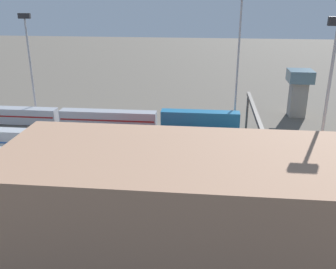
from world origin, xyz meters
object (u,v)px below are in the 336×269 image
object	(u,v)px
signal_gantry	(255,117)
control_tower	(299,89)
train_on_track_3	(26,139)
light_mast_1	(329,88)
maintenance_shed	(213,208)
train_on_track_0	(99,118)
train_on_track_5	(137,166)
light_mast_2	(239,47)
light_mast_0	(29,54)

from	to	relation	value
signal_gantry	control_tower	distance (m)	29.32
control_tower	train_on_track_3	bearing A→B (deg)	25.57
train_on_track_3	light_mast_1	bearing A→B (deg)	166.20
maintenance_shed	train_on_track_0	bearing A→B (deg)	-59.56
train_on_track_0	maintenance_shed	xyz separation A→B (m)	(-26.54, 45.17, 4.63)
train_on_track_5	maintenance_shed	distance (m)	24.33
train_on_track_0	train_on_track_3	bearing A→B (deg)	53.55
train_on_track_3	maintenance_shed	size ratio (longest dim) A/B	1.35
train_on_track_0	signal_gantry	bearing A→B (deg)	160.19
train_on_track_3	train_on_track_0	xyz separation A→B (m)	(-11.08, -15.00, 0.01)
light_mast_1	light_mast_2	world-z (taller)	light_mast_2
train_on_track_0	light_mast_2	world-z (taller)	light_mast_2
train_on_track_5	train_on_track_0	bearing A→B (deg)	-61.12
train_on_track_3	light_mast_0	size ratio (longest dim) A/B	2.59
train_on_track_3	light_mast_0	world-z (taller)	light_mast_0
signal_gantry	light_mast_2	bearing A→B (deg)	-80.16
maintenance_shed	light_mast_1	bearing A→B (deg)	-133.65
light_mast_2	control_tower	bearing A→B (deg)	-148.33
light_mast_1	control_tower	xyz separation A→B (m)	(-5.64, -41.65, -10.24)
light_mast_2	control_tower	world-z (taller)	light_mast_2
light_mast_2	maintenance_shed	xyz separation A→B (m)	(5.42, 48.49, -12.02)
light_mast_0	light_mast_2	bearing A→B (deg)	-179.08
light_mast_0	light_mast_2	world-z (taller)	light_mast_2
train_on_track_5	light_mast_2	distance (m)	37.59
light_mast_0	maintenance_shed	world-z (taller)	light_mast_0
light_mast_2	control_tower	xyz separation A→B (m)	(-16.40, -10.12, -11.73)
light_mast_1	light_mast_2	bearing A→B (deg)	-71.16
maintenance_shed	control_tower	world-z (taller)	maintenance_shed
signal_gantry	train_on_track_0	bearing A→B (deg)	-19.81
light_mast_1	signal_gantry	xyz separation A→B (m)	(8.02, -15.71, -9.72)
train_on_track_0	maintenance_shed	size ratio (longest dim) A/B	1.35
train_on_track_3	maintenance_shed	xyz separation A→B (m)	(-37.62, 30.17, 4.65)
light_mast_1	train_on_track_5	bearing A→B (deg)	-6.34
train_on_track_3	control_tower	xyz separation A→B (m)	(-59.43, -28.44, 4.93)
train_on_track_5	light_mast_1	xyz separation A→B (m)	(-28.93, 3.21, 15.27)
train_on_track_0	light_mast_1	bearing A→B (deg)	146.56
train_on_track_0	control_tower	world-z (taller)	control_tower
signal_gantry	control_tower	world-z (taller)	control_tower
light_mast_2	light_mast_0	bearing A→B (deg)	0.92
train_on_track_0	light_mast_0	bearing A→B (deg)	-8.67
light_mast_0	maintenance_shed	size ratio (longest dim) A/B	0.52
train_on_track_5	light_mast_2	xyz separation A→B (m)	(-18.17, -28.32, 16.76)
train_on_track_3	train_on_track_0	world-z (taller)	same
train_on_track_5	signal_gantry	distance (m)	24.99
train_on_track_5	light_mast_1	size ratio (longest dim) A/B	3.53
light_mast_1	control_tower	bearing A→B (deg)	-97.71
light_mast_0	control_tower	distance (m)	66.59
train_on_track_5	signal_gantry	bearing A→B (deg)	-149.13
maintenance_shed	control_tower	xyz separation A→B (m)	(-21.81, -58.61, 0.29)
signal_gantry	light_mast_1	bearing A→B (deg)	117.03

